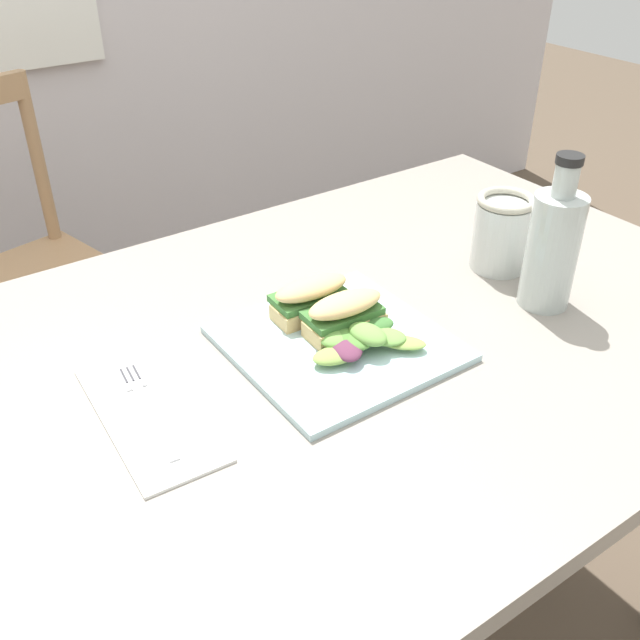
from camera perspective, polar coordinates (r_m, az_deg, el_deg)
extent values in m
cube|color=gray|center=(0.97, 1.07, -2.38)|extent=(1.29, 0.83, 0.03)
cube|color=#2D2D33|center=(1.71, 9.81, -0.53)|extent=(0.07, 0.07, 0.71)
cylinder|color=tan|center=(1.74, -22.43, -8.18)|extent=(0.03, 0.03, 0.43)
cylinder|color=tan|center=(1.85, -13.37, -3.37)|extent=(0.03, 0.03, 0.43)
cylinder|color=tan|center=(2.10, -18.87, 0.43)|extent=(0.03, 0.03, 0.43)
cube|color=tan|center=(1.80, -21.84, 2.32)|extent=(0.48, 0.48, 0.02)
cylinder|color=tan|center=(1.92, -21.43, 11.76)|extent=(0.03, 0.03, 0.42)
cube|color=silver|center=(0.95, 1.37, -1.84)|extent=(0.27, 0.27, 0.01)
cube|color=#DBB270|center=(0.96, 1.91, -0.42)|extent=(0.11, 0.05, 0.02)
cube|color=#3D7033|center=(0.96, 1.73, 0.55)|extent=(0.10, 0.06, 0.01)
ellipsoid|color=#DBB270|center=(0.94, 1.95, 1.26)|extent=(0.11, 0.05, 0.02)
cube|color=#DBB270|center=(1.00, -0.68, 0.95)|extent=(0.11, 0.05, 0.02)
cube|color=#3D7033|center=(0.99, -0.87, 1.88)|extent=(0.10, 0.06, 0.01)
ellipsoid|color=#DBB270|center=(0.98, -0.69, 2.59)|extent=(0.11, 0.05, 0.02)
ellipsoid|color=#518438|center=(0.97, 2.23, -0.56)|extent=(0.03, 0.04, 0.01)
ellipsoid|color=#518438|center=(0.93, 1.83, -1.45)|extent=(0.07, 0.06, 0.02)
ellipsoid|color=#6B9E47|center=(0.92, 3.71, -1.16)|extent=(0.04, 0.06, 0.02)
ellipsoid|color=#3D7033|center=(0.95, 2.91, -0.52)|extent=(0.04, 0.05, 0.02)
ellipsoid|color=#6B9E47|center=(0.92, 1.21, -1.47)|extent=(0.05, 0.06, 0.01)
ellipsoid|color=#4C2338|center=(0.95, 3.13, -0.82)|extent=(0.05, 0.06, 0.01)
ellipsoid|color=#84A84C|center=(0.92, 3.47, -1.46)|extent=(0.05, 0.04, 0.01)
ellipsoid|color=#602D47|center=(0.91, 2.10, -2.16)|extent=(0.06, 0.07, 0.02)
ellipsoid|color=#518438|center=(0.92, 2.95, -1.65)|extent=(0.06, 0.06, 0.01)
ellipsoid|color=#6B9E47|center=(0.93, 5.19, -1.33)|extent=(0.07, 0.07, 0.01)
ellipsoid|color=#84A84C|center=(0.93, 6.57, -1.79)|extent=(0.06, 0.06, 0.01)
ellipsoid|color=#3D7033|center=(0.95, 4.66, -0.34)|extent=(0.05, 0.04, 0.01)
ellipsoid|color=#84A84C|center=(0.90, 1.23, -2.81)|extent=(0.07, 0.05, 0.01)
cube|color=white|center=(0.87, -13.35, -7.17)|extent=(0.12, 0.25, 0.00)
cube|color=silver|center=(0.85, -12.93, -7.87)|extent=(0.03, 0.14, 0.00)
cube|color=silver|center=(0.92, -14.66, -4.47)|extent=(0.03, 0.05, 0.00)
cube|color=#38383D|center=(0.93, -14.32, -4.00)|extent=(0.01, 0.03, 0.00)
cube|color=#38383D|center=(0.93, -14.79, -4.14)|extent=(0.01, 0.03, 0.00)
cube|color=#38383D|center=(0.92, -15.26, -4.27)|extent=(0.01, 0.03, 0.00)
cylinder|color=#472819|center=(1.07, 17.66, 3.97)|extent=(0.07, 0.07, 0.12)
cylinder|color=#B2BCB7|center=(1.06, 17.88, 5.14)|extent=(0.07, 0.07, 0.17)
cylinder|color=#B2BCB7|center=(1.01, 18.91, 10.41)|extent=(0.03, 0.03, 0.05)
cylinder|color=black|center=(1.00, 19.20, 11.91)|extent=(0.04, 0.04, 0.01)
cylinder|color=#995623|center=(1.16, 14.08, 5.99)|extent=(0.08, 0.08, 0.09)
cylinder|color=silver|center=(1.15, 14.15, 6.46)|extent=(0.09, 0.09, 0.11)
torus|color=#B7B29E|center=(1.13, 14.56, 9.16)|extent=(0.09, 0.09, 0.01)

